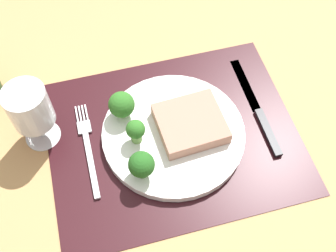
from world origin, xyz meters
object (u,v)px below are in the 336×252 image
plate (173,134)px  knife (259,113)px  wine_glass (30,110)px  fork (88,148)px  steak (191,125)px

plate → knife: (16.71, 0.53, -0.50)cm
plate → wine_glass: wine_glass is taller
fork → knife: 31.99cm
fork → wine_glass: bearing=145.7°
steak → knife: bearing=3.5°
steak → fork: (-18.36, 1.73, -2.67)cm
fork → wine_glass: size_ratio=1.48×
steak → fork: size_ratio=0.59×
steak → wine_glass: 27.17cm
plate → knife: bearing=1.8°
steak → plate: bearing=174.2°
plate → fork: bearing=174.7°
knife → fork: bearing=178.0°
plate → wine_glass: size_ratio=1.96×
plate → knife: plate is taller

